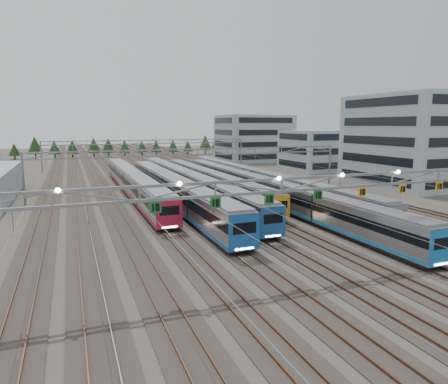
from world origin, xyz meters
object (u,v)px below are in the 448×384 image
object	(u,v)px
train_e	(260,188)
gantry_mid	(198,157)
train_f	(257,179)
depot_bldg_north	(254,138)
train_c	(188,182)
gantry_near	(341,184)
train_b	(173,189)
depot_bldg_mid	(315,150)
train_d	(210,181)
depot_bldg_south	(411,141)
train_a	(132,182)
gantry_far	(150,145)

from	to	relation	value
train_e	gantry_mid	size ratio (longest dim) A/B	1.20
train_f	depot_bldg_north	xyz separation A→B (m)	(25.72, 55.94, 5.53)
train_c	train_e	size ratio (longest dim) A/B	0.93
gantry_near	train_b	bearing A→B (deg)	101.96
depot_bldg_mid	train_c	bearing A→B (deg)	-150.01
train_d	gantry_near	bearing A→B (deg)	-93.27
depot_bldg_south	train_a	bearing A→B (deg)	170.48
gantry_near	depot_bldg_mid	xyz separation A→B (m)	(40.21, 63.58, -1.79)
train_d	depot_bldg_mid	distance (m)	44.67
gantry_near	gantry_far	bearing A→B (deg)	89.97
train_a	gantry_far	bearing A→B (deg)	75.25
depot_bldg_north	train_f	bearing A→B (deg)	-114.70
train_d	train_a	bearing A→B (deg)	170.77
train_f	gantry_mid	size ratio (longest dim) A/B	1.22
train_c	train_f	distance (m)	13.50
depot_bldg_north	train_a	bearing A→B (deg)	-132.47
train_c	depot_bldg_south	xyz separation A→B (m)	(44.47, -5.69, 6.73)
train_a	train_b	distance (m)	11.64
train_f	train_e	bearing A→B (deg)	-113.90
gantry_near	depot_bldg_north	bearing A→B (deg)	68.72
train_e	depot_bldg_south	distance (m)	36.39
train_a	gantry_mid	distance (m)	12.21
train_f	depot_bldg_south	xyz separation A→B (m)	(30.97, -5.71, 6.87)
train_a	gantry_near	distance (m)	44.10
train_b	train_d	xyz separation A→B (m)	(9.00, 8.54, -0.25)
train_d	gantry_mid	bearing A→B (deg)	-178.32
train_f	gantry_far	world-z (taller)	gantry_far
gantry_mid	depot_bldg_south	bearing A→B (deg)	-9.03
train_c	train_d	bearing A→B (deg)	13.50
gantry_near	gantry_mid	world-z (taller)	gantry_near
gantry_mid	depot_bldg_north	bearing A→B (deg)	56.06
gantry_far	depot_bldg_north	bearing A→B (deg)	15.04
train_c	train_d	distance (m)	4.63
gantry_far	depot_bldg_mid	bearing A→B (deg)	-28.20
train_b	gantry_mid	xyz separation A→B (m)	(6.75, 8.47, 4.09)
depot_bldg_mid	train_a	bearing A→B (deg)	-157.59
train_e	train_f	xyz separation A→B (m)	(4.50, 10.16, -0.08)
depot_bldg_north	depot_bldg_mid	bearing A→B (deg)	-84.22
depot_bldg_south	depot_bldg_mid	xyz separation A→B (m)	(-2.06, 30.17, -3.61)
train_d	depot_bldg_south	bearing A→B (deg)	-9.62
train_f	gantry_mid	distance (m)	12.10
train_f	gantry_near	world-z (taller)	gantry_near
gantry_near	depot_bldg_south	distance (m)	53.91
train_b	train_f	distance (m)	19.49
train_a	train_c	bearing A→B (deg)	-20.00
train_e	depot_bldg_north	size ratio (longest dim) A/B	3.07
train_b	train_d	size ratio (longest dim) A/B	1.04
train_f	gantry_near	bearing A→B (deg)	-106.11
train_a	gantry_near	world-z (taller)	gantry_near
train_d	train_b	bearing A→B (deg)	-136.50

